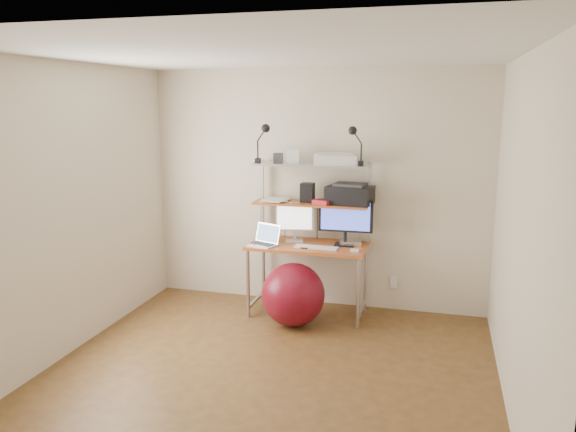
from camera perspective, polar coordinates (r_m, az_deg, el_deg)
name	(u,v)px	position (r m, az deg, el deg)	size (l,w,h in m)	color
room	(265,225)	(4.24, -2.34, -0.91)	(3.60, 3.60, 3.60)	brown
computer_desk	(310,222)	(5.72, 2.21, -0.66)	(1.20, 0.60, 1.57)	#C86827
wall_outlet	(394,282)	(6.04, 10.71, -6.64)	(0.08, 0.01, 0.12)	silver
monitor_silver	(295,219)	(5.78, 0.70, -0.33)	(0.39, 0.18, 0.44)	silver
monitor_black	(345,218)	(5.65, 5.86, -0.24)	(0.55, 0.16, 0.55)	black
laptop	(266,240)	(5.71, -2.29, -2.46)	(0.36, 0.33, 0.26)	silver
keyboard	(316,247)	(5.58, 2.87, -3.19)	(0.43, 0.12, 0.01)	silver
mouse	(355,250)	(5.48, 6.79, -3.48)	(0.08, 0.05, 0.02)	silver
mac_mini	(350,242)	(5.76, 6.35, -2.63)	(0.21, 0.21, 0.04)	silver
phone	(305,247)	(5.61, 1.78, -3.12)	(0.07, 0.13, 0.01)	black
printer	(350,194)	(5.67, 6.31, 2.21)	(0.48, 0.36, 0.21)	black
nas_cube	(307,192)	(5.76, 1.99, 2.40)	(0.13, 0.13, 0.19)	black
red_box	(322,202)	(5.64, 3.45, 1.41)	(0.17, 0.11, 0.05)	red
scanner	(335,159)	(5.63, 4.76, 5.79)	(0.46, 0.36, 0.11)	silver
box_white	(293,156)	(5.72, 0.48, 6.12)	(0.12, 0.10, 0.14)	silver
box_grey	(278,158)	(5.78, -1.01, 5.93)	(0.10, 0.10, 0.10)	#2F2F31
clip_lamp_left	(264,135)	(5.69, -2.45, 8.26)	(0.16, 0.09, 0.39)	black
clip_lamp_right	(354,137)	(5.50, 6.76, 7.98)	(0.15, 0.08, 0.38)	black
exercise_ball	(293,295)	(5.54, 0.53, -7.98)	(0.62, 0.62, 0.62)	maroon
paper_stack	(275,200)	(5.85, -1.31, 1.67)	(0.33, 0.38, 0.02)	white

